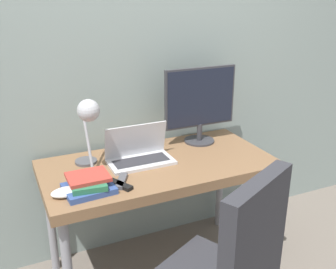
% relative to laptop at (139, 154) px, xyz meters
% --- Properties ---
extents(wall_back, '(8.00, 0.05, 2.60)m').
position_rel_laptop_xyz_m(wall_back, '(0.10, 0.35, 0.49)').
color(wall_back, gray).
rests_on(wall_back, ground_plane).
extents(desk, '(1.36, 0.68, 0.76)m').
position_rel_laptop_xyz_m(desk, '(0.10, -0.06, -0.12)').
color(desk, brown).
rests_on(desk, ground_plane).
extents(laptop, '(0.38, 0.21, 0.22)m').
position_rel_laptop_xyz_m(laptop, '(0.00, 0.00, 0.00)').
color(laptop, silver).
rests_on(laptop, desk).
extents(monitor, '(0.50, 0.20, 0.50)m').
position_rel_laptop_xyz_m(monitor, '(0.48, 0.14, 0.23)').
color(monitor, '#333338').
rests_on(monitor, desk).
extents(desk_lamp, '(0.13, 0.29, 0.43)m').
position_rel_laptop_xyz_m(desk_lamp, '(-0.29, -0.02, 0.27)').
color(desk_lamp, '#4C4C51').
rests_on(desk_lamp, desk).
extents(book_stack, '(0.26, 0.22, 0.08)m').
position_rel_laptop_xyz_m(book_stack, '(-0.36, -0.23, -0.01)').
color(book_stack, '#334C8C').
rests_on(book_stack, desk).
extents(tv_remote, '(0.11, 0.16, 0.02)m').
position_rel_laptop_xyz_m(tv_remote, '(-0.18, -0.21, -0.04)').
color(tv_remote, '#4C4C51').
rests_on(tv_remote, desk).
extents(media_remote, '(0.12, 0.18, 0.02)m').
position_rel_laptop_xyz_m(media_remote, '(-0.21, -0.24, -0.04)').
color(media_remote, black).
rests_on(media_remote, desk).
extents(game_controller, '(0.16, 0.09, 0.04)m').
position_rel_laptop_xyz_m(game_controller, '(-0.47, -0.23, -0.03)').
color(game_controller, white).
rests_on(game_controller, desk).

